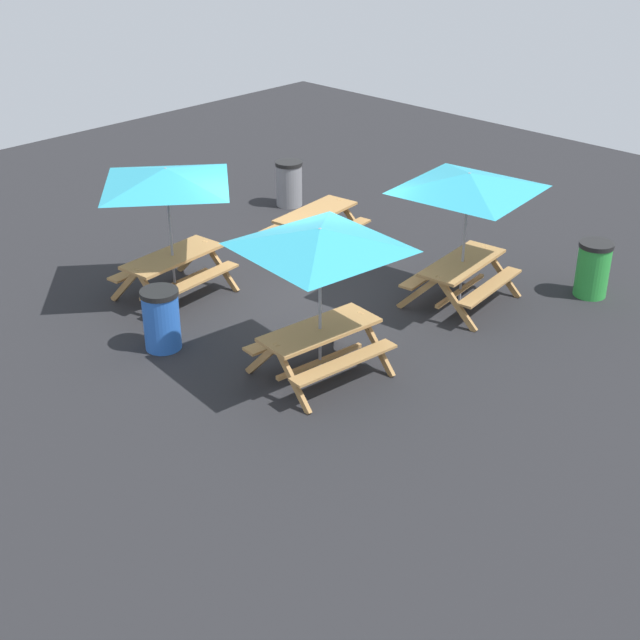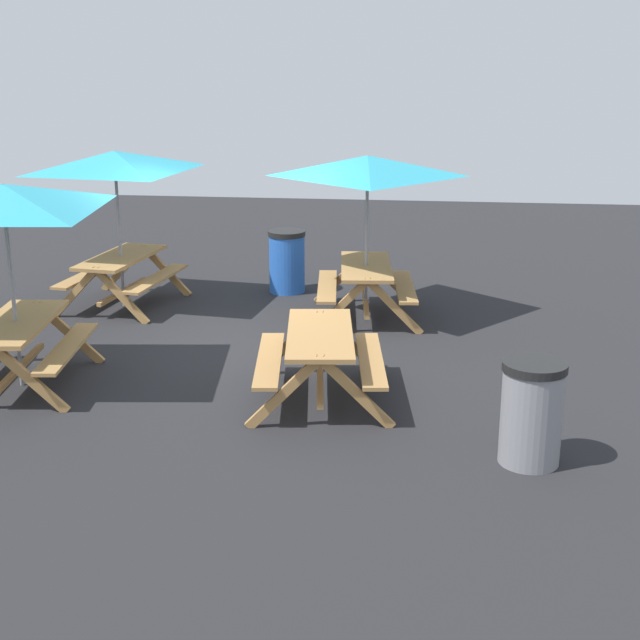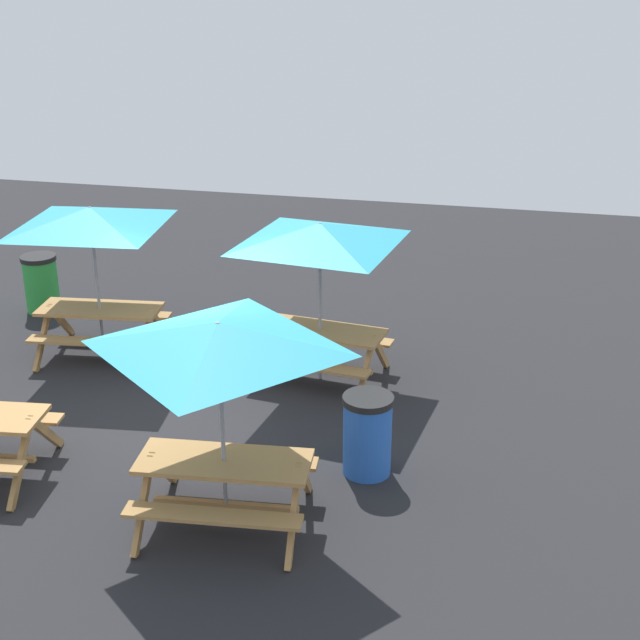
{
  "view_description": "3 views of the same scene",
  "coord_description": "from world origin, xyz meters",
  "px_view_note": "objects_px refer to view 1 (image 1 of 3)",
  "views": [
    {
      "loc": [
        9.62,
        9.71,
        6.76
      ],
      "look_at": [
        1.53,
        1.88,
        0.9
      ],
      "focal_mm": 50.0,
      "sensor_mm": 36.0,
      "label": 1
    },
    {
      "loc": [
        -10.89,
        -2.6,
        3.64
      ],
      "look_at": [
        -1.85,
        -1.5,
        0.9
      ],
      "focal_mm": 50.0,
      "sensor_mm": 36.0,
      "label": 2
    },
    {
      "loc": [
        4.16,
        -9.3,
        5.56
      ],
      "look_at": [
        1.53,
        1.88,
        0.9
      ],
      "focal_mm": 50.0,
      "sensor_mm": 36.0,
      "label": 3
    }
  ],
  "objects_px": {
    "picnic_table_0": "(320,250)",
    "trash_bin_gray": "(289,183)",
    "picnic_table_3": "(167,186)",
    "picnic_table_1": "(468,191)",
    "trash_bin_blue": "(161,319)",
    "picnic_table_2": "(316,221)",
    "trash_bin_green": "(593,269)"
  },
  "relations": [
    {
      "from": "picnic_table_0",
      "to": "trash_bin_gray",
      "type": "height_order",
      "value": "picnic_table_0"
    },
    {
      "from": "picnic_table_0",
      "to": "picnic_table_3",
      "type": "height_order",
      "value": "same"
    },
    {
      "from": "picnic_table_0",
      "to": "picnic_table_1",
      "type": "distance_m",
      "value": 3.38
    },
    {
      "from": "picnic_table_1",
      "to": "trash_bin_blue",
      "type": "bearing_deg",
      "value": -34.52
    },
    {
      "from": "trash_bin_gray",
      "to": "trash_bin_blue",
      "type": "distance_m",
      "value": 6.63
    },
    {
      "from": "picnic_table_2",
      "to": "trash_bin_gray",
      "type": "height_order",
      "value": "trash_bin_gray"
    },
    {
      "from": "picnic_table_2",
      "to": "trash_bin_green",
      "type": "relative_size",
      "value": 1.99
    },
    {
      "from": "picnic_table_0",
      "to": "trash_bin_blue",
      "type": "distance_m",
      "value": 2.96
    },
    {
      "from": "picnic_table_3",
      "to": "picnic_table_2",
      "type": "bearing_deg",
      "value": 169.64
    },
    {
      "from": "picnic_table_2",
      "to": "trash_bin_blue",
      "type": "height_order",
      "value": "trash_bin_blue"
    },
    {
      "from": "picnic_table_1",
      "to": "trash_bin_green",
      "type": "relative_size",
      "value": 2.87
    },
    {
      "from": "trash_bin_green",
      "to": "picnic_table_1",
      "type": "bearing_deg",
      "value": -38.67
    },
    {
      "from": "picnic_table_3",
      "to": "trash_bin_blue",
      "type": "relative_size",
      "value": 2.38
    },
    {
      "from": "picnic_table_0",
      "to": "picnic_table_3",
      "type": "relative_size",
      "value": 1.2
    },
    {
      "from": "trash_bin_green",
      "to": "trash_bin_blue",
      "type": "distance_m",
      "value": 7.36
    },
    {
      "from": "trash_bin_blue",
      "to": "picnic_table_3",
      "type": "bearing_deg",
      "value": -133.45
    },
    {
      "from": "trash_bin_green",
      "to": "trash_bin_gray",
      "type": "bearing_deg",
      "value": -86.07
    },
    {
      "from": "picnic_table_0",
      "to": "trash_bin_green",
      "type": "bearing_deg",
      "value": 170.86
    },
    {
      "from": "picnic_table_2",
      "to": "trash_bin_blue",
      "type": "distance_m",
      "value": 4.6
    },
    {
      "from": "picnic_table_1",
      "to": "picnic_table_2",
      "type": "xyz_separation_m",
      "value": [
        0.01,
        -3.43,
        -1.43
      ]
    },
    {
      "from": "picnic_table_1",
      "to": "picnic_table_2",
      "type": "distance_m",
      "value": 3.72
    },
    {
      "from": "picnic_table_1",
      "to": "trash_bin_gray",
      "type": "xyz_separation_m",
      "value": [
        -1.33,
        -5.54,
        -1.49
      ]
    },
    {
      "from": "picnic_table_1",
      "to": "picnic_table_3",
      "type": "relative_size",
      "value": 1.2
    },
    {
      "from": "picnic_table_2",
      "to": "picnic_table_0",
      "type": "bearing_deg",
      "value": 38.01
    },
    {
      "from": "picnic_table_3",
      "to": "trash_bin_blue",
      "type": "height_order",
      "value": "picnic_table_3"
    },
    {
      "from": "picnic_table_0",
      "to": "trash_bin_green",
      "type": "relative_size",
      "value": 2.86
    },
    {
      "from": "picnic_table_0",
      "to": "picnic_table_2",
      "type": "distance_m",
      "value": 4.98
    },
    {
      "from": "trash_bin_blue",
      "to": "picnic_table_0",
      "type": "bearing_deg",
      "value": 115.57
    },
    {
      "from": "trash_bin_gray",
      "to": "picnic_table_3",
      "type": "bearing_deg",
      "value": 22.05
    },
    {
      "from": "picnic_table_3",
      "to": "trash_bin_green",
      "type": "xyz_separation_m",
      "value": [
        -5.03,
        5.15,
        -1.49
      ]
    },
    {
      "from": "picnic_table_1",
      "to": "trash_bin_green",
      "type": "distance_m",
      "value": 2.76
    },
    {
      "from": "picnic_table_3",
      "to": "trash_bin_gray",
      "type": "xyz_separation_m",
      "value": [
        -4.55,
        -1.84,
        -1.49
      ]
    }
  ]
}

